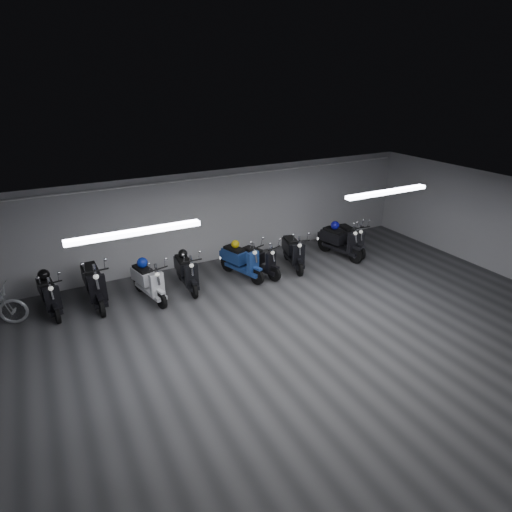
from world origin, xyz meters
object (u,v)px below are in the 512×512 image
scooter_1 (93,278)px  scooter_9 (351,234)px  scooter_3 (186,267)px  helmet_0 (183,254)px  scooter_5 (260,256)px  helmet_3 (335,225)px  scooter_4 (242,256)px  scooter_8 (341,237)px  scooter_0 (48,289)px  scooter_7 (294,247)px  helmet_4 (44,275)px  helmet_1 (235,244)px  scooter_2 (148,276)px  helmet_2 (142,263)px

scooter_1 → scooter_9: scooter_1 is taller
scooter_3 → helmet_0: scooter_3 is taller
helmet_0 → scooter_5: bearing=-11.9°
helmet_3 → scooter_9: bearing=-13.7°
scooter_4 → scooter_3: bearing=159.3°
scooter_8 → scooter_0: bearing=163.8°
scooter_7 → helmet_3: (1.67, 0.24, 0.33)m
helmet_4 → scooter_5: bearing=-8.0°
scooter_8 → scooter_5: bearing=167.4°
helmet_1 → scooter_7: bearing=-11.2°
scooter_5 → helmet_1: 0.77m
scooter_0 → helmet_3: size_ratio=6.26×
scooter_9 → scooter_7: bearing=-171.2°
scooter_3 → scooter_4: 1.60m
scooter_0 → scooter_5: (5.44, -0.53, -0.02)m
helmet_0 → scooter_1: bearing=179.8°
scooter_5 → scooter_7: (1.15, 0.01, 0.05)m
scooter_2 → helmet_4: size_ratio=6.34×
scooter_5 → helmet_2: scooter_5 is taller
scooter_4 → helmet_0: size_ratio=7.20×
helmet_0 → helmet_3: size_ratio=0.92×
scooter_3 → scooter_7: (3.25, -0.19, 0.02)m
scooter_2 → scooter_9: 6.54m
scooter_4 → scooter_8: (3.38, -0.12, 0.02)m
scooter_3 → scooter_1: bearing=175.6°
scooter_8 → helmet_2: bearing=164.6°
scooter_4 → helmet_1: size_ratio=7.69×
helmet_0 → helmet_2: bearing=-173.0°
scooter_0 → helmet_2: scooter_0 is taller
helmet_2 → helmet_3: bearing=-0.6°
scooter_8 → scooter_1: bearing=163.9°
scooter_8 → helmet_1: (-3.46, 0.36, 0.26)m
scooter_0 → helmet_2: size_ratio=6.22×
scooter_2 → scooter_4: 2.64m
scooter_9 → helmet_3: 0.67m
scooter_0 → helmet_4: scooter_0 is taller
scooter_1 → scooter_8: size_ratio=1.07×
scooter_0 → scooter_3: size_ratio=0.98×
scooter_1 → scooter_5: 4.44m
scooter_9 → helmet_0: bearing=-177.2°
scooter_1 → helmet_4: size_ratio=7.11×
scooter_2 → helmet_2: 0.38m
scooter_4 → helmet_4: bearing=154.9°
scooter_1 → scooter_3: (2.30, -0.25, -0.09)m
scooter_2 → helmet_3: scooter_2 is taller
scooter_3 → scooter_9: scooter_9 is taller
scooter_1 → scooter_3: bearing=-8.1°
scooter_5 → helmet_4: size_ratio=5.93×
scooter_1 → helmet_3: (7.23, -0.20, 0.25)m
scooter_3 → scooter_5: 2.12m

